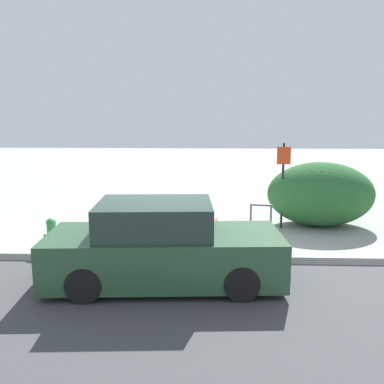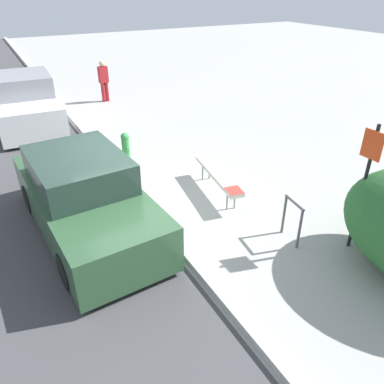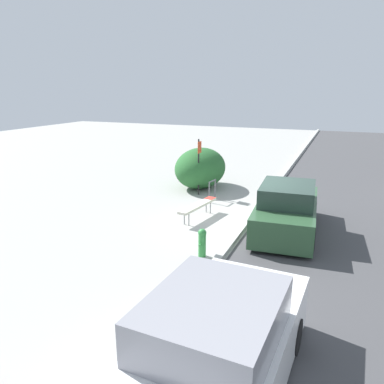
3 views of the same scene
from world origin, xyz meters
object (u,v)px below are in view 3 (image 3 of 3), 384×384
Objects in this scene: bench at (198,206)px; sign_post at (199,162)px; bike_rack at (212,189)px; fire_hydrant at (202,242)px; parked_car_near at (287,210)px; parked_car_far at (217,350)px.

sign_post is (2.76, 1.06, 0.93)m from bench.
bike_rack reaches higher than bench.
sign_post is at bearing 22.14° from fire_hydrant.
sign_post is at bearing 51.32° from bike_rack.
sign_post is 0.54× the size of parked_car_near.
parked_car_far is at bearing -147.26° from bench.
parked_car_near is at bearing -80.99° from bench.
parked_car_near is at bearing 3.55° from parked_car_far.
sign_post is (0.65, 0.82, 0.88)m from bike_rack.
bike_rack is 0.19× the size of parked_car_far.
bike_rack is at bearing 22.67° from parked_car_far.
fire_hydrant is 4.58m from parked_car_far.
bike_rack is 1.37m from sign_post.
bike_rack is at bearing 52.15° from parked_car_near.
fire_hydrant is at bearing -163.70° from bike_rack.
bench is 2.94m from fire_hydrant.
parked_car_far is (-9.66, -4.03, -0.67)m from sign_post.
sign_post is 4.90m from parked_car_near.
sign_post reaches higher than parked_car_near.
sign_post reaches higher than bike_rack.
parked_car_far reaches higher than bike_rack.
fire_hydrant is at bearing -147.22° from bench.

